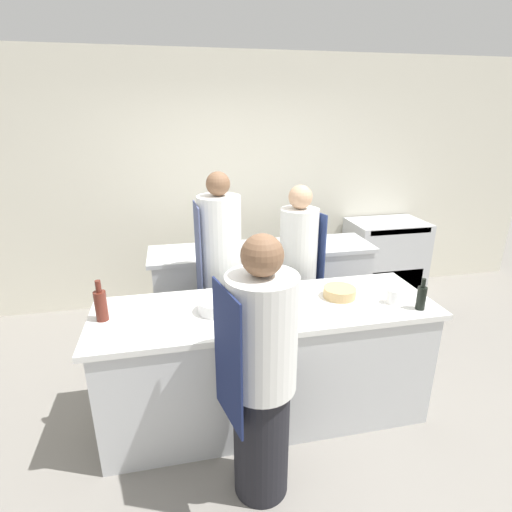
{
  "coord_description": "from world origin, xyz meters",
  "views": [
    {
      "loc": [
        -0.59,
        -2.43,
        2.19
      ],
      "look_at": [
        0.0,
        0.35,
        1.16
      ],
      "focal_mm": 28.0,
      "sensor_mm": 36.0,
      "label": 1
    }
  ],
  "objects_px": {
    "bottle_wine": "(242,303)",
    "chef_at_pass_far": "(221,274)",
    "bottle_cooking_oil": "(247,281)",
    "chef_at_stove": "(298,275)",
    "bottle_vinegar": "(292,297)",
    "oven_range": "(384,259)",
    "bottle_sauce": "(421,297)",
    "cup": "(392,297)",
    "bowl_mixing_large": "(217,306)",
    "bowl_prep_small": "(247,298)",
    "bottle_olive_oil": "(101,305)",
    "bowl_wooden_salad": "(283,316)",
    "chef_at_prep_near": "(261,377)",
    "bowl_ceramic_blue": "(340,292)"
  },
  "relations": [
    {
      "from": "bottle_olive_oil",
      "to": "bowl_mixing_large",
      "type": "xyz_separation_m",
      "value": [
        0.74,
        -0.04,
        -0.07
      ]
    },
    {
      "from": "bottle_wine",
      "to": "bottle_cooking_oil",
      "type": "relative_size",
      "value": 0.97
    },
    {
      "from": "bottle_vinegar",
      "to": "bottle_sauce",
      "type": "distance_m",
      "value": 0.88
    },
    {
      "from": "bottle_cooking_oil",
      "to": "bowl_ceramic_blue",
      "type": "distance_m",
      "value": 0.68
    },
    {
      "from": "bottle_wine",
      "to": "bowl_wooden_salad",
      "type": "distance_m",
      "value": 0.28
    },
    {
      "from": "bowl_prep_small",
      "to": "bottle_cooking_oil",
      "type": "bearing_deg",
      "value": 78.66
    },
    {
      "from": "chef_at_pass_far",
      "to": "bottle_vinegar",
      "type": "xyz_separation_m",
      "value": [
        0.39,
        -0.79,
        0.12
      ]
    },
    {
      "from": "chef_at_stove",
      "to": "bottle_vinegar",
      "type": "bearing_deg",
      "value": -37.58
    },
    {
      "from": "chef_at_stove",
      "to": "bottle_cooking_oil",
      "type": "height_order",
      "value": "chef_at_stove"
    },
    {
      "from": "chef_at_pass_far",
      "to": "bottle_sauce",
      "type": "height_order",
      "value": "chef_at_pass_far"
    },
    {
      "from": "bowl_ceramic_blue",
      "to": "bowl_wooden_salad",
      "type": "distance_m",
      "value": 0.56
    },
    {
      "from": "bottle_cooking_oil",
      "to": "bottle_olive_oil",
      "type": "bearing_deg",
      "value": -170.08
    },
    {
      "from": "bottle_sauce",
      "to": "cup",
      "type": "xyz_separation_m",
      "value": [
        -0.14,
        0.12,
        -0.04
      ]
    },
    {
      "from": "bottle_wine",
      "to": "bowl_mixing_large",
      "type": "xyz_separation_m",
      "value": [
        -0.16,
        0.13,
        -0.07
      ]
    },
    {
      "from": "chef_at_stove",
      "to": "bottle_wine",
      "type": "bearing_deg",
      "value": -54.9
    },
    {
      "from": "bottle_olive_oil",
      "to": "bottle_wine",
      "type": "relative_size",
      "value": 1.03
    },
    {
      "from": "cup",
      "to": "bottle_cooking_oil",
      "type": "bearing_deg",
      "value": 160.55
    },
    {
      "from": "chef_at_prep_near",
      "to": "bottle_sauce",
      "type": "bearing_deg",
      "value": -86.26
    },
    {
      "from": "bowl_mixing_large",
      "to": "bowl_prep_small",
      "type": "xyz_separation_m",
      "value": [
        0.23,
        0.07,
        -0.0
      ]
    },
    {
      "from": "oven_range",
      "to": "bottle_wine",
      "type": "distance_m",
      "value": 2.9
    },
    {
      "from": "oven_range",
      "to": "cup",
      "type": "height_order",
      "value": "cup"
    },
    {
      "from": "bowl_ceramic_blue",
      "to": "cup",
      "type": "xyz_separation_m",
      "value": [
        0.32,
        -0.17,
        0.01
      ]
    },
    {
      "from": "bowl_ceramic_blue",
      "to": "bottle_sauce",
      "type": "bearing_deg",
      "value": -32.12
    },
    {
      "from": "chef_at_prep_near",
      "to": "bottle_vinegar",
      "type": "distance_m",
      "value": 0.68
    },
    {
      "from": "bottle_wine",
      "to": "bowl_wooden_salad",
      "type": "xyz_separation_m",
      "value": [
        0.25,
        -0.1,
        -0.07
      ]
    },
    {
      "from": "chef_at_stove",
      "to": "bottle_olive_oil",
      "type": "distance_m",
      "value": 1.69
    },
    {
      "from": "bottle_wine",
      "to": "bowl_prep_small",
      "type": "xyz_separation_m",
      "value": [
        0.07,
        0.2,
        -0.07
      ]
    },
    {
      "from": "chef_at_pass_far",
      "to": "bowl_ceramic_blue",
      "type": "bearing_deg",
      "value": -133.99
    },
    {
      "from": "chef_at_pass_far",
      "to": "bowl_prep_small",
      "type": "xyz_separation_m",
      "value": [
        0.11,
        -0.64,
        0.07
      ]
    },
    {
      "from": "bottle_wine",
      "to": "chef_at_pass_far",
      "type": "bearing_deg",
      "value": 92.74
    },
    {
      "from": "bowl_mixing_large",
      "to": "chef_at_pass_far",
      "type": "bearing_deg",
      "value": 80.92
    },
    {
      "from": "chef_at_stove",
      "to": "bottle_olive_oil",
      "type": "bearing_deg",
      "value": -83.64
    },
    {
      "from": "oven_range",
      "to": "bowl_wooden_salad",
      "type": "xyz_separation_m",
      "value": [
        -1.87,
        -2.0,
        0.47
      ]
    },
    {
      "from": "bottle_cooking_oil",
      "to": "oven_range",
      "type": "bearing_deg",
      "value": 37.75
    },
    {
      "from": "bowl_mixing_large",
      "to": "bowl_wooden_salad",
      "type": "distance_m",
      "value": 0.46
    },
    {
      "from": "bowl_ceramic_blue",
      "to": "bottle_cooking_oil",
      "type": "bearing_deg",
      "value": 165.07
    },
    {
      "from": "bottle_olive_oil",
      "to": "bottle_vinegar",
      "type": "height_order",
      "value": "bottle_olive_oil"
    },
    {
      "from": "bowl_mixing_large",
      "to": "bowl_wooden_salad",
      "type": "xyz_separation_m",
      "value": [
        0.41,
        -0.22,
        -0.01
      ]
    },
    {
      "from": "bottle_vinegar",
      "to": "cup",
      "type": "xyz_separation_m",
      "value": [
        0.72,
        -0.06,
        -0.04
      ]
    },
    {
      "from": "bowl_prep_small",
      "to": "bowl_ceramic_blue",
      "type": "height_order",
      "value": "bowl_prep_small"
    },
    {
      "from": "bottle_olive_oil",
      "to": "chef_at_stove",
      "type": "bearing_deg",
      "value": 23.13
    },
    {
      "from": "chef_at_prep_near",
      "to": "chef_at_stove",
      "type": "distance_m",
      "value": 1.47
    },
    {
      "from": "bottle_cooking_oil",
      "to": "bowl_prep_small",
      "type": "bearing_deg",
      "value": -101.34
    },
    {
      "from": "bottle_sauce",
      "to": "bowl_mixing_large",
      "type": "height_order",
      "value": "bottle_sauce"
    },
    {
      "from": "bottle_sauce",
      "to": "cup",
      "type": "height_order",
      "value": "bottle_sauce"
    },
    {
      "from": "bowl_wooden_salad",
      "to": "chef_at_stove",
      "type": "bearing_deg",
      "value": 66.77
    },
    {
      "from": "oven_range",
      "to": "bottle_sauce",
      "type": "height_order",
      "value": "bottle_sauce"
    },
    {
      "from": "chef_at_stove",
      "to": "bottle_sauce",
      "type": "bearing_deg",
      "value": 14.2
    },
    {
      "from": "bottle_wine",
      "to": "bowl_wooden_salad",
      "type": "relative_size",
      "value": 1.33
    },
    {
      "from": "chef_at_stove",
      "to": "cup",
      "type": "xyz_separation_m",
      "value": [
        0.43,
        -0.83,
        0.14
      ]
    }
  ]
}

